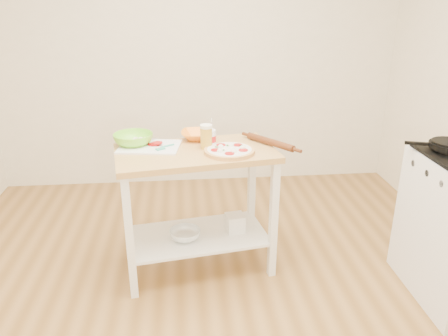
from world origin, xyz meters
TOP-DOWN VIEW (x-y plane):
  - room_shell at (0.00, 0.00)m, footprint 4.04×4.54m
  - prep_island at (-0.08, 0.62)m, footprint 1.13×0.73m
  - skillet at (1.51, 0.35)m, footprint 0.38×0.25m
  - pizza at (0.14, 0.55)m, footprint 0.33×0.33m
  - cutting_board at (-0.39, 0.71)m, footprint 0.44×0.36m
  - spatula at (-0.28, 0.66)m, footprint 0.13×0.12m
  - knife at (-0.50, 0.78)m, footprint 0.25×0.15m
  - orange_bowl at (-0.05, 0.87)m, footprint 0.25×0.25m
  - green_bowl at (-0.50, 0.77)m, footprint 0.32×0.32m
  - beer_pint at (-0.00, 0.65)m, footprint 0.08×0.08m
  - yogurt_tub at (0.02, 0.69)m, footprint 0.10×0.10m
  - rolling_pin at (0.44, 0.67)m, footprint 0.28×0.35m
  - shelf_glass_bowl at (-0.17, 0.57)m, footprint 0.28×0.28m
  - shelf_bin at (0.20, 0.66)m, footprint 0.14×0.14m

SIDE VIEW (x-z plane):
  - shelf_glass_bowl at x=-0.17m, z-range 0.26..0.33m
  - shelf_bin at x=0.20m, z-range 0.26..0.39m
  - prep_island at x=-0.08m, z-range 0.19..1.09m
  - cutting_board at x=-0.39m, z-range 0.89..0.93m
  - spatula at x=-0.28m, z-range 0.91..0.92m
  - pizza at x=0.14m, z-range 0.89..0.94m
  - knife at x=-0.50m, z-range 0.91..0.92m
  - rolling_pin at x=0.44m, z-range 0.90..0.95m
  - orange_bowl at x=-0.05m, z-range 0.90..0.96m
  - green_bowl at x=-0.50m, z-range 0.90..0.98m
  - yogurt_tub at x=0.02m, z-range 0.86..1.06m
  - skillet at x=1.51m, z-range 0.96..0.99m
  - beer_pint at x=0.00m, z-range 0.90..1.07m
  - room_shell at x=0.00m, z-range -0.02..2.72m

